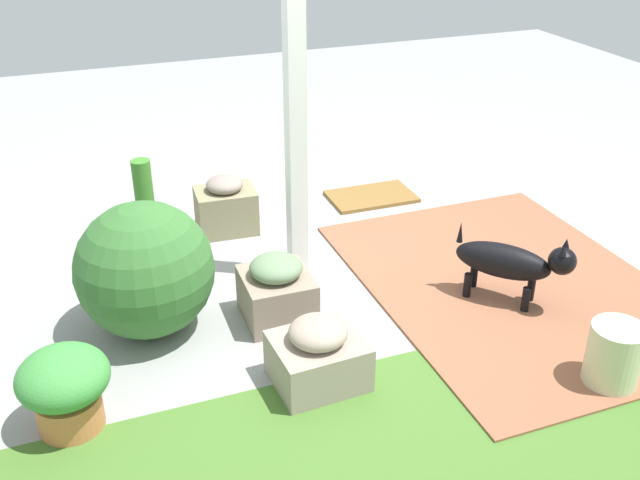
{
  "coord_description": "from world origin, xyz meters",
  "views": [
    {
      "loc": [
        1.53,
        3.93,
        2.49
      ],
      "look_at": [
        0.11,
        0.2,
        0.37
      ],
      "focal_mm": 40.79,
      "sensor_mm": 36.0,
      "label": 1
    }
  ],
  "objects_px": {
    "porch_pillar": "(295,119)",
    "stone_planter_mid": "(277,290)",
    "doormat": "(371,197)",
    "terracotta_pot_tall": "(147,217)",
    "dog": "(511,262)",
    "stone_planter_far": "(318,355)",
    "terracotta_pot_broad": "(65,386)",
    "round_shrub": "(145,270)",
    "stone_planter_nearest": "(226,206)",
    "ceramic_urn": "(614,356)"
  },
  "relations": [
    {
      "from": "terracotta_pot_broad",
      "to": "doormat",
      "type": "distance_m",
      "value": 3.16
    },
    {
      "from": "porch_pillar",
      "to": "stone_planter_nearest",
      "type": "xyz_separation_m",
      "value": [
        0.28,
        -0.79,
        -0.89
      ]
    },
    {
      "from": "stone_planter_nearest",
      "to": "terracotta_pot_tall",
      "type": "xyz_separation_m",
      "value": [
        0.58,
        0.07,
        0.05
      ]
    },
    {
      "from": "terracotta_pot_tall",
      "to": "terracotta_pot_broad",
      "type": "xyz_separation_m",
      "value": [
        0.66,
        1.72,
        0.01
      ]
    },
    {
      "from": "stone_planter_mid",
      "to": "doormat",
      "type": "bearing_deg",
      "value": -132.18
    },
    {
      "from": "stone_planter_mid",
      "to": "stone_planter_far",
      "type": "height_order",
      "value": "stone_planter_mid"
    },
    {
      "from": "stone_planter_far",
      "to": "terracotta_pot_broad",
      "type": "relative_size",
      "value": 1.1
    },
    {
      "from": "stone_planter_nearest",
      "to": "stone_planter_mid",
      "type": "bearing_deg",
      "value": 89.81
    },
    {
      "from": "round_shrub",
      "to": "doormat",
      "type": "xyz_separation_m",
      "value": [
        -1.98,
        -1.22,
        -0.38
      ]
    },
    {
      "from": "stone_planter_far",
      "to": "ceramic_urn",
      "type": "height_order",
      "value": "stone_planter_far"
    },
    {
      "from": "porch_pillar",
      "to": "dog",
      "type": "relative_size",
      "value": 3.46
    },
    {
      "from": "stone_planter_mid",
      "to": "round_shrub",
      "type": "distance_m",
      "value": 0.78
    },
    {
      "from": "porch_pillar",
      "to": "terracotta_pot_broad",
      "type": "bearing_deg",
      "value": 33.27
    },
    {
      "from": "porch_pillar",
      "to": "terracotta_pot_broad",
      "type": "relative_size",
      "value": 4.9
    },
    {
      "from": "porch_pillar",
      "to": "doormat",
      "type": "xyz_separation_m",
      "value": [
        -0.96,
        -0.93,
        -1.07
      ]
    },
    {
      "from": "porch_pillar",
      "to": "stone_planter_far",
      "type": "xyz_separation_m",
      "value": [
        0.27,
        1.11,
        -0.91
      ]
    },
    {
      "from": "ceramic_urn",
      "to": "round_shrub",
      "type": "bearing_deg",
      "value": -32.27
    },
    {
      "from": "terracotta_pot_broad",
      "to": "terracotta_pot_tall",
      "type": "bearing_deg",
      "value": -110.91
    },
    {
      "from": "stone_planter_far",
      "to": "dog",
      "type": "distance_m",
      "value": 1.42
    },
    {
      "from": "terracotta_pot_tall",
      "to": "dog",
      "type": "distance_m",
      "value": 2.49
    },
    {
      "from": "porch_pillar",
      "to": "stone_planter_mid",
      "type": "height_order",
      "value": "porch_pillar"
    },
    {
      "from": "round_shrub",
      "to": "stone_planter_far",
      "type": "bearing_deg",
      "value": 132.52
    },
    {
      "from": "terracotta_pot_broad",
      "to": "ceramic_urn",
      "type": "distance_m",
      "value": 2.77
    },
    {
      "from": "round_shrub",
      "to": "doormat",
      "type": "bearing_deg",
      "value": -148.34
    },
    {
      "from": "stone_planter_mid",
      "to": "ceramic_urn",
      "type": "height_order",
      "value": "stone_planter_mid"
    },
    {
      "from": "porch_pillar",
      "to": "dog",
      "type": "bearing_deg",
      "value": 144.14
    },
    {
      "from": "terracotta_pot_broad",
      "to": "dog",
      "type": "height_order",
      "value": "dog"
    },
    {
      "from": "porch_pillar",
      "to": "terracotta_pot_broad",
      "type": "distance_m",
      "value": 2.0
    },
    {
      "from": "stone_planter_far",
      "to": "ceramic_urn",
      "type": "distance_m",
      "value": 1.54
    },
    {
      "from": "terracotta_pot_broad",
      "to": "stone_planter_nearest",
      "type": "bearing_deg",
      "value": -124.69
    },
    {
      "from": "doormat",
      "to": "porch_pillar",
      "type": "bearing_deg",
      "value": 44.02
    },
    {
      "from": "ceramic_urn",
      "to": "stone_planter_nearest",
      "type": "bearing_deg",
      "value": -59.52
    },
    {
      "from": "dog",
      "to": "ceramic_urn",
      "type": "bearing_deg",
      "value": 93.89
    },
    {
      "from": "porch_pillar",
      "to": "dog",
      "type": "height_order",
      "value": "porch_pillar"
    },
    {
      "from": "porch_pillar",
      "to": "stone_planter_mid",
      "type": "bearing_deg",
      "value": 57.36
    },
    {
      "from": "stone_planter_mid",
      "to": "dog",
      "type": "distance_m",
      "value": 1.44
    },
    {
      "from": "stone_planter_nearest",
      "to": "stone_planter_mid",
      "type": "relative_size",
      "value": 1.04
    },
    {
      "from": "porch_pillar",
      "to": "terracotta_pot_tall",
      "type": "height_order",
      "value": "porch_pillar"
    },
    {
      "from": "stone_planter_far",
      "to": "round_shrub",
      "type": "height_order",
      "value": "round_shrub"
    },
    {
      "from": "doormat",
      "to": "stone_planter_mid",
      "type": "bearing_deg",
      "value": 47.82
    },
    {
      "from": "porch_pillar",
      "to": "stone_planter_mid",
      "type": "relative_size",
      "value": 4.98
    },
    {
      "from": "stone_planter_nearest",
      "to": "stone_planter_mid",
      "type": "distance_m",
      "value": 1.24
    },
    {
      "from": "porch_pillar",
      "to": "round_shrub",
      "type": "xyz_separation_m",
      "value": [
        1.02,
        0.29,
        -0.68
      ]
    },
    {
      "from": "terracotta_pot_tall",
      "to": "terracotta_pot_broad",
      "type": "relative_size",
      "value": 1.51
    },
    {
      "from": "porch_pillar",
      "to": "round_shrub",
      "type": "bearing_deg",
      "value": 15.98
    },
    {
      "from": "dog",
      "to": "porch_pillar",
      "type": "bearing_deg",
      "value": -35.86
    },
    {
      "from": "terracotta_pot_broad",
      "to": "doormat",
      "type": "bearing_deg",
      "value": -142.18
    },
    {
      "from": "dog",
      "to": "doormat",
      "type": "distance_m",
      "value": 1.76
    },
    {
      "from": "round_shrub",
      "to": "dog",
      "type": "relative_size",
      "value": 1.27
    },
    {
      "from": "stone_planter_far",
      "to": "round_shrub",
      "type": "xyz_separation_m",
      "value": [
        0.75,
        -0.82,
        0.23
      ]
    }
  ]
}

